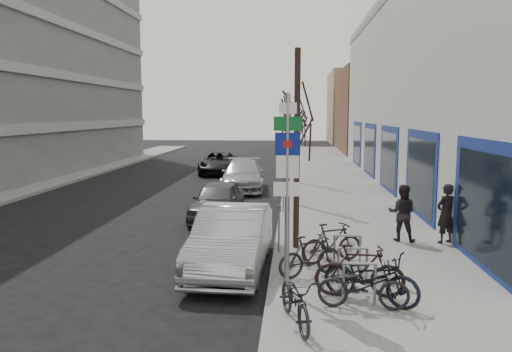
% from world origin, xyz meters
% --- Properties ---
extents(ground, '(120.00, 120.00, 0.00)m').
position_xyz_m(ground, '(0.00, 0.00, 0.00)').
color(ground, black).
rests_on(ground, ground).
extents(sidewalk_east, '(5.00, 70.00, 0.15)m').
position_xyz_m(sidewalk_east, '(4.50, 10.00, 0.07)').
color(sidewalk_east, slate).
rests_on(sidewalk_east, ground).
extents(brick_building_far, '(12.00, 14.00, 8.00)m').
position_xyz_m(brick_building_far, '(13.00, 40.00, 4.00)').
color(brick_building_far, brown).
rests_on(brick_building_far, ground).
extents(tan_building_far, '(13.00, 12.00, 9.00)m').
position_xyz_m(tan_building_far, '(13.50, 55.00, 4.50)').
color(tan_building_far, '#937A5B').
rests_on(tan_building_far, ground).
extents(highway_sign_pole, '(0.55, 0.10, 4.20)m').
position_xyz_m(highway_sign_pole, '(2.40, -0.01, 2.46)').
color(highway_sign_pole, gray).
rests_on(highway_sign_pole, ground).
extents(bike_rack, '(0.66, 2.26, 0.83)m').
position_xyz_m(bike_rack, '(3.80, 0.60, 0.66)').
color(bike_rack, gray).
rests_on(bike_rack, sidewalk_east).
extents(tree_near, '(1.80, 1.80, 5.50)m').
position_xyz_m(tree_near, '(2.60, 3.50, 4.10)').
color(tree_near, black).
rests_on(tree_near, ground).
extents(tree_mid, '(1.80, 1.80, 5.50)m').
position_xyz_m(tree_mid, '(2.60, 10.00, 4.10)').
color(tree_mid, black).
rests_on(tree_mid, ground).
extents(tree_far, '(1.80, 1.80, 5.50)m').
position_xyz_m(tree_far, '(2.60, 16.50, 4.10)').
color(tree_far, black).
rests_on(tree_far, ground).
extents(meter_front, '(0.10, 0.08, 1.27)m').
position_xyz_m(meter_front, '(2.15, 3.00, 0.92)').
color(meter_front, gray).
rests_on(meter_front, sidewalk_east).
extents(meter_mid, '(0.10, 0.08, 1.27)m').
position_xyz_m(meter_mid, '(2.15, 8.50, 0.92)').
color(meter_mid, gray).
rests_on(meter_mid, sidewalk_east).
extents(meter_back, '(0.10, 0.08, 1.27)m').
position_xyz_m(meter_back, '(2.15, 14.00, 0.92)').
color(meter_back, gray).
rests_on(meter_back, sidewalk_east).
extents(bike_near_left, '(0.95, 1.80, 1.05)m').
position_xyz_m(bike_near_left, '(2.58, -1.55, 0.68)').
color(bike_near_left, black).
rests_on(bike_near_left, sidewalk_east).
extents(bike_near_right, '(1.84, 0.65, 1.10)m').
position_xyz_m(bike_near_right, '(3.85, -0.14, 0.70)').
color(bike_near_right, black).
rests_on(bike_near_right, sidewalk_east).
extents(bike_mid_curb, '(1.99, 1.46, 1.19)m').
position_xyz_m(bike_mid_curb, '(4.03, -0.40, 0.74)').
color(bike_mid_curb, black).
rests_on(bike_mid_curb, sidewalk_east).
extents(bike_mid_inner, '(1.64, 1.17, 0.97)m').
position_xyz_m(bike_mid_inner, '(2.91, 1.06, 0.64)').
color(bike_mid_inner, black).
rests_on(bike_mid_inner, sidewalk_east).
extents(bike_far_curb, '(1.74, 0.66, 1.04)m').
position_xyz_m(bike_far_curb, '(3.85, -0.73, 0.67)').
color(bike_far_curb, black).
rests_on(bike_far_curb, sidewalk_east).
extents(bike_far_inner, '(1.73, 1.20, 1.02)m').
position_xyz_m(bike_far_inner, '(3.47, 2.15, 0.66)').
color(bike_far_inner, black).
rests_on(bike_far_inner, sidewalk_east).
extents(parked_car_front, '(1.75, 4.69, 1.53)m').
position_xyz_m(parked_car_front, '(1.04, 1.87, 0.76)').
color(parked_car_front, '#AFAEB4').
rests_on(parked_car_front, ground).
extents(parked_car_mid, '(1.75, 4.02, 1.35)m').
position_xyz_m(parked_car_mid, '(-0.20, 7.63, 0.67)').
color(parked_car_mid, '#46464A').
rests_on(parked_car_mid, ground).
extents(parked_car_back, '(2.38, 5.17, 1.46)m').
position_xyz_m(parked_car_back, '(-0.01, 14.64, 0.73)').
color(parked_car_back, '#A2A3A7').
rests_on(parked_car_back, ground).
extents(lane_car, '(2.58, 5.06, 1.37)m').
position_xyz_m(lane_car, '(-2.20, 21.17, 0.68)').
color(lane_car, black).
rests_on(lane_car, ground).
extents(pedestrian_near, '(0.74, 0.66, 1.69)m').
position_xyz_m(pedestrian_near, '(6.80, 4.29, 1.00)').
color(pedestrian_near, black).
rests_on(pedestrian_near, sidewalk_east).
extents(pedestrian_far, '(0.70, 0.56, 1.66)m').
position_xyz_m(pedestrian_far, '(5.63, 4.45, 0.98)').
color(pedestrian_far, black).
rests_on(pedestrian_far, sidewalk_east).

